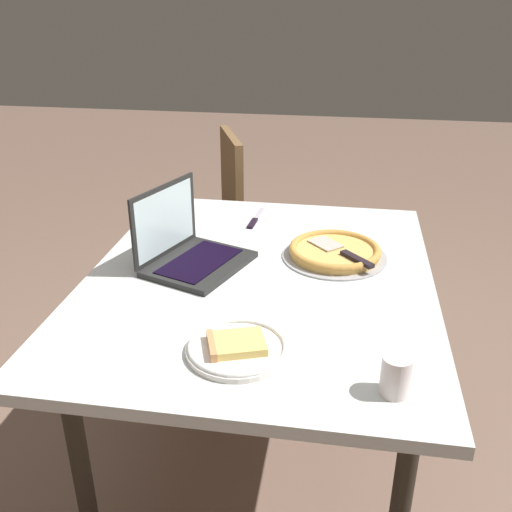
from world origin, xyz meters
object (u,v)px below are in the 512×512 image
(pizza_tray, at_px, (335,252))
(chair_near, at_px, (209,218))
(dining_table, at_px, (259,298))
(pizza_plate, at_px, (237,347))
(table_knife, at_px, (255,220))
(laptop, at_px, (188,249))
(drink_cup, at_px, (396,375))

(pizza_tray, distance_m, chair_near, 1.07)
(dining_table, xyz_separation_m, pizza_plate, (-0.40, -0.01, 0.09))
(table_knife, bearing_deg, pizza_tray, -131.72)
(laptop, bearing_deg, pizza_plate, -151.65)
(laptop, relative_size, chair_near, 0.40)
(dining_table, xyz_separation_m, table_knife, (0.43, 0.08, 0.08))
(pizza_plate, xyz_separation_m, chair_near, (1.40, 0.41, -0.25))
(pizza_plate, height_order, table_knife, pizza_plate)
(drink_cup, height_order, chair_near, chair_near)
(dining_table, distance_m, drink_cup, 0.62)
(dining_table, xyz_separation_m, laptop, (0.04, 0.23, 0.12))
(pizza_plate, height_order, pizza_tray, pizza_tray)
(laptop, xyz_separation_m, chair_near, (0.96, 0.17, -0.28))
(laptop, relative_size, pizza_plate, 1.51)
(chair_near, bearing_deg, table_knife, -150.64)
(dining_table, height_order, pizza_tray, pizza_tray)
(pizza_plate, distance_m, pizza_tray, 0.60)
(dining_table, relative_size, laptop, 3.38)
(pizza_plate, relative_size, drink_cup, 2.69)
(drink_cup, bearing_deg, pizza_plate, 75.37)
(laptop, height_order, pizza_tray, laptop)
(pizza_plate, distance_m, table_knife, 0.83)
(drink_cup, bearing_deg, chair_near, 27.34)
(laptop, height_order, drink_cup, laptop)
(pizza_tray, bearing_deg, table_knife, 48.28)
(drink_cup, distance_m, chair_near, 1.70)
(table_knife, relative_size, drink_cup, 2.29)
(laptop, bearing_deg, chair_near, 10.36)
(dining_table, xyz_separation_m, pizza_tray, (0.16, -0.22, 0.10))
(dining_table, distance_m, pizza_plate, 0.41)
(pizza_plate, bearing_deg, drink_cup, -104.63)
(pizza_tray, bearing_deg, pizza_plate, 159.65)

